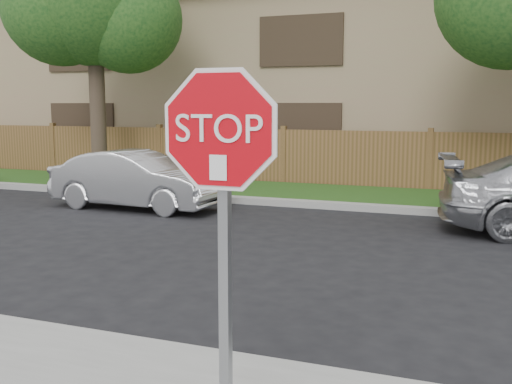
% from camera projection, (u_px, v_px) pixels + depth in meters
% --- Properties ---
extents(ground, '(90.00, 90.00, 0.00)m').
position_uv_depth(ground, '(310.00, 374.00, 5.14)').
color(ground, black).
rests_on(ground, ground).
extents(far_curb, '(70.00, 0.30, 0.15)m').
position_uv_depth(far_curb, '(415.00, 210.00, 12.67)').
color(far_curb, gray).
rests_on(far_curb, ground).
extents(grass_strip, '(70.00, 3.00, 0.12)m').
position_uv_depth(grass_strip, '(422.00, 200.00, 14.19)').
color(grass_strip, '#1E4714').
rests_on(grass_strip, ground).
extents(fence, '(70.00, 0.12, 1.60)m').
position_uv_depth(fence, '(430.00, 163.00, 15.57)').
color(fence, brown).
rests_on(fence, ground).
extents(apartment_building, '(35.20, 9.20, 7.20)m').
position_uv_depth(apartment_building, '(447.00, 68.00, 20.35)').
color(apartment_building, '#9D8061').
rests_on(apartment_building, ground).
extents(stop_sign, '(1.01, 0.13, 2.55)m').
position_uv_depth(stop_sign, '(221.00, 184.00, 3.56)').
color(stop_sign, gray).
rests_on(stop_sign, sidewalk_near).
extents(sedan_left, '(3.97, 1.56, 1.29)m').
position_uv_depth(sedan_left, '(137.00, 180.00, 13.24)').
color(sedan_left, silver).
rests_on(sedan_left, ground).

